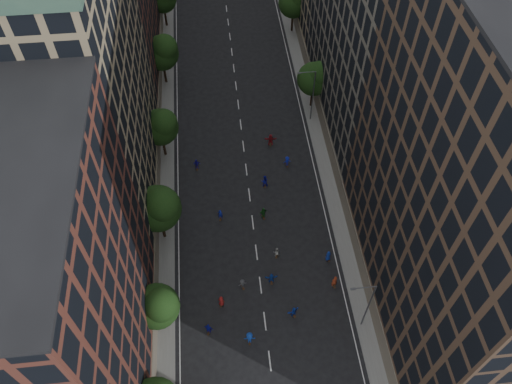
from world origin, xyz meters
TOP-DOWN VIEW (x-y plane):
  - ground at (0.00, 40.00)m, footprint 240.00×240.00m
  - sidewalk_left at (-12.00, 47.50)m, footprint 4.00×105.00m
  - sidewalk_right at (12.00, 47.50)m, footprint 4.00×105.00m
  - bldg_left_a at (-19.00, 11.00)m, footprint 14.00×22.00m
  - bldg_left_b at (-19.00, 35.00)m, footprint 14.00×26.00m
  - bldg_right_a at (19.00, 15.00)m, footprint 14.00×30.00m
  - bldg_right_b at (19.00, 44.00)m, footprint 14.00×28.00m
  - tree_left_1 at (-11.02, 13.86)m, footprint 4.80×4.80m
  - tree_left_2 at (-10.99, 25.83)m, footprint 5.60×5.60m
  - tree_left_3 at (-11.02, 39.85)m, footprint 5.00×5.00m
  - tree_left_4 at (-11.00, 55.84)m, footprint 5.40×5.40m
  - tree_right_a at (11.38, 47.85)m, footprint 5.00×5.00m
  - tree_right_b at (11.39, 67.85)m, footprint 5.20×5.20m
  - streetlamp_near at (10.37, 12.00)m, footprint 2.64×0.22m
  - streetlamp_far at (10.37, 45.00)m, footprint 2.64×0.22m
  - skater_3 at (-1.93, 11.32)m, footprint 1.29×0.80m
  - skater_4 at (-6.26, 12.88)m, footprint 1.12×0.81m
  - skater_5 at (3.27, 13.92)m, footprint 1.49×0.99m
  - skater_6 at (-4.68, 16.03)m, footprint 0.94×0.80m
  - skater_7 at (8.50, 17.06)m, footprint 0.81×0.65m
  - skater_8 at (2.36, 21.78)m, footprint 0.79×0.63m
  - skater_9 at (-2.11, 17.96)m, footprint 1.09×0.82m
  - skater_10 at (1.44, 27.61)m, footprint 1.22×0.79m
  - skater_11 at (1.31, 18.31)m, footprint 1.50×0.48m
  - skater_12 at (8.50, 20.59)m, footprint 0.90×0.75m
  - skater_13 at (-4.07, 28.03)m, footprint 0.72×0.56m
  - skater_14 at (2.18, 32.86)m, footprint 0.93×0.73m
  - skater_15 at (5.73, 36.16)m, footprint 1.15×0.78m
  - skater_16 at (-6.79, 36.88)m, footprint 1.03×0.48m
  - skater_17 at (3.94, 40.38)m, footprint 1.83×0.71m

SIDE VIEW (x-z plane):
  - ground at x=0.00m, z-range 0.00..0.00m
  - sidewalk_left at x=-12.00m, z-range 0.00..0.15m
  - sidewalk_right at x=12.00m, z-range 0.00..0.15m
  - skater_9 at x=-2.11m, z-range 0.00..1.50m
  - skater_8 at x=2.36m, z-range 0.00..1.54m
  - skater_5 at x=3.27m, z-range 0.00..1.54m
  - skater_12 at x=8.50m, z-range 0.00..1.58m
  - skater_11 at x=1.31m, z-range 0.00..1.62m
  - skater_6 at x=-4.68m, z-range 0.00..1.63m
  - skater_15 at x=5.73m, z-range 0.00..1.65m
  - skater_16 at x=-6.79m, z-range 0.00..1.72m
  - skater_13 at x=-4.07m, z-range 0.00..1.74m
  - skater_4 at x=-6.26m, z-range 0.00..1.77m
  - skater_14 at x=2.18m, z-range 0.00..1.89m
  - skater_3 at x=-1.93m, z-range 0.00..1.92m
  - skater_10 at x=1.44m, z-range 0.00..1.93m
  - skater_17 at x=3.94m, z-range 0.00..1.93m
  - skater_7 at x=8.50m, z-range 0.00..1.94m
  - streetlamp_near at x=10.37m, z-range 0.64..9.70m
  - streetlamp_far at x=10.37m, z-range 0.64..9.70m
  - tree_left_1 at x=-11.02m, z-range 1.45..9.66m
  - tree_right_a at x=11.38m, z-range 1.43..9.83m
  - tree_left_3 at x=-11.02m, z-range 1.53..10.11m
  - tree_right_b at x=11.39m, z-range 1.54..10.37m
  - tree_left_4 at x=-11.00m, z-range 1.56..10.63m
  - tree_left_2 at x=-10.99m, z-range 1.63..11.08m
  - bldg_left_a at x=-19.00m, z-range 0.00..30.00m
  - bldg_right_b at x=19.00m, z-range 0.00..33.00m
  - bldg_left_b at x=-19.00m, z-range 0.00..34.00m
  - bldg_right_a at x=19.00m, z-range 0.00..36.00m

